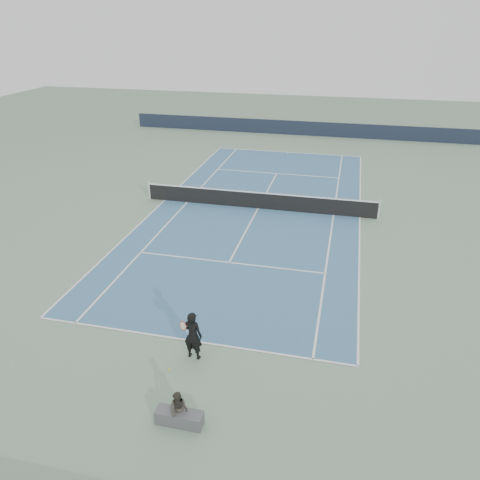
% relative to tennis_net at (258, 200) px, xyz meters
% --- Properties ---
extents(ground, '(80.00, 80.00, 0.00)m').
position_rel_tennis_net_xyz_m(ground, '(0.00, 0.00, -0.50)').
color(ground, slate).
extents(court_surface, '(10.97, 23.77, 0.01)m').
position_rel_tennis_net_xyz_m(court_surface, '(0.00, 0.00, -0.50)').
color(court_surface, '#3C698E').
rests_on(court_surface, ground).
extents(tennis_net, '(12.90, 0.10, 1.07)m').
position_rel_tennis_net_xyz_m(tennis_net, '(0.00, 0.00, 0.00)').
color(tennis_net, silver).
rests_on(tennis_net, ground).
extents(windscreen_far, '(30.00, 0.25, 1.20)m').
position_rel_tennis_net_xyz_m(windscreen_far, '(0.00, 17.88, 0.10)').
color(windscreen_far, black).
rests_on(windscreen_far, ground).
extents(tennis_player, '(0.78, 0.51, 1.66)m').
position_rel_tennis_net_xyz_m(tennis_player, '(0.46, -12.61, 0.33)').
color(tennis_player, black).
rests_on(tennis_player, ground).
extents(tennis_ball, '(0.06, 0.06, 0.06)m').
position_rel_tennis_net_xyz_m(tennis_ball, '(-0.08, -13.37, -0.47)').
color(tennis_ball, '#D0E22E').
rests_on(tennis_ball, ground).
extents(spectator_bench, '(1.27, 0.47, 1.07)m').
position_rel_tennis_net_xyz_m(spectator_bench, '(0.94, -15.22, -0.15)').
color(spectator_bench, '#4C4D50').
rests_on(spectator_bench, ground).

